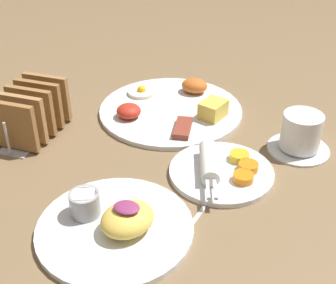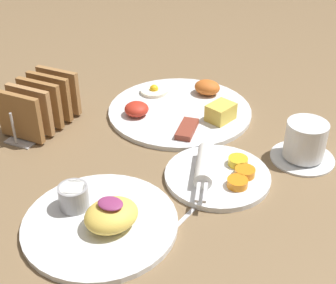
{
  "view_description": "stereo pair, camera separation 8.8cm",
  "coord_description": "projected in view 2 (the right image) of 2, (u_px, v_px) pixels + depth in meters",
  "views": [
    {
      "loc": [
        0.29,
        -0.67,
        0.51
      ],
      "look_at": [
        0.06,
        0.03,
        0.03
      ],
      "focal_mm": 50.0,
      "sensor_mm": 36.0,
      "label": 1
    },
    {
      "loc": [
        0.37,
        -0.64,
        0.51
      ],
      "look_at": [
        0.06,
        0.03,
        0.03
      ],
      "focal_mm": 50.0,
      "sensor_mm": 36.0,
      "label": 2
    }
  ],
  "objects": [
    {
      "name": "coffee_cup",
      "position": [
        305.0,
        143.0,
        0.87
      ],
      "size": [
        0.12,
        0.12,
        0.08
      ],
      "color": "white",
      "rests_on": "ground_plane"
    },
    {
      "name": "plate_breakfast",
      "position": [
        181.0,
        108.0,
        1.03
      ],
      "size": [
        0.31,
        0.31,
        0.05
      ],
      "color": "white",
      "rests_on": "ground_plane"
    },
    {
      "name": "toast_rack",
      "position": [
        41.0,
        105.0,
        0.96
      ],
      "size": [
        0.1,
        0.18,
        0.1
      ],
      "color": "#B7B7BC",
      "rests_on": "ground_plane"
    },
    {
      "name": "teaspoon",
      "position": [
        186.0,
        215.0,
        0.75
      ],
      "size": [
        0.04,
        0.13,
        0.01
      ],
      "color": "silver",
      "rests_on": "ground_plane"
    },
    {
      "name": "plate_foreground",
      "position": [
        100.0,
        218.0,
        0.72
      ],
      "size": [
        0.24,
        0.24,
        0.06
      ],
      "color": "white",
      "rests_on": "ground_plane"
    },
    {
      "name": "ground_plane",
      "position": [
        134.0,
        156.0,
        0.89
      ],
      "size": [
        3.0,
        3.0,
        0.0
      ],
      "primitive_type": "plane",
      "color": "brown"
    },
    {
      "name": "plate_condiments",
      "position": [
        217.0,
        173.0,
        0.83
      ],
      "size": [
        0.19,
        0.2,
        0.04
      ],
      "color": "white",
      "rests_on": "ground_plane"
    }
  ]
}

